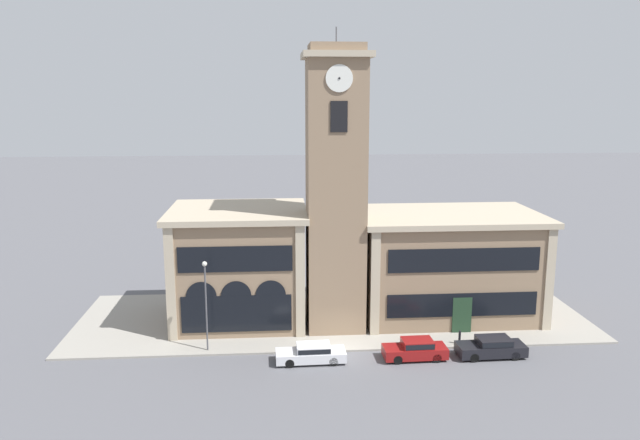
# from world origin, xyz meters

# --- Properties ---
(ground_plane) EXTENTS (300.00, 300.00, 0.00)m
(ground_plane) POSITION_xyz_m (0.00, 0.00, 0.00)
(ground_plane) COLOR #56565B
(sidewalk_kerb) EXTENTS (41.57, 13.99, 0.15)m
(sidewalk_kerb) POSITION_xyz_m (0.00, 7.00, 0.07)
(sidewalk_kerb) COLOR gray
(sidewalk_kerb) RESTS_ON ground_plane
(clock_tower) EXTENTS (5.08, 5.08, 23.11)m
(clock_tower) POSITION_xyz_m (0.00, 5.03, 11.00)
(clock_tower) COLOR #897056
(clock_tower) RESTS_ON ground_plane
(town_hall_left_wing) EXTENTS (11.00, 9.85, 9.28)m
(town_hall_left_wing) POSITION_xyz_m (-7.64, 7.38, 4.67)
(town_hall_left_wing) COLOR #897056
(town_hall_left_wing) RESTS_ON ground_plane
(town_hall_right_wing) EXTENTS (14.99, 9.85, 8.71)m
(town_hall_right_wing) POSITION_xyz_m (9.64, 7.39, 4.38)
(town_hall_right_wing) COLOR #897056
(town_hall_right_wing) RESTS_ON ground_plane
(parked_car_near) EXTENTS (4.89, 1.89, 1.28)m
(parked_car_near) POSITION_xyz_m (-2.27, -1.50, 0.67)
(parked_car_near) COLOR silver
(parked_car_near) RESTS_ON ground_plane
(parked_car_mid) EXTENTS (4.49, 1.86, 1.42)m
(parked_car_mid) POSITION_xyz_m (5.06, -1.50, 0.74)
(parked_car_mid) COLOR maroon
(parked_car_mid) RESTS_ON ground_plane
(parked_car_far) EXTENTS (4.83, 1.98, 1.40)m
(parked_car_far) POSITION_xyz_m (10.53, -1.50, 0.73)
(parked_car_far) COLOR black
(parked_car_far) RESTS_ON ground_plane
(street_lamp) EXTENTS (0.36, 0.36, 6.62)m
(street_lamp) POSITION_xyz_m (-9.65, 0.78, 4.41)
(street_lamp) COLOR #4C4C51
(street_lamp) RESTS_ON sidewalk_kerb
(bollard) EXTENTS (0.18, 0.18, 1.06)m
(bollard) POSITION_xyz_m (8.82, 0.53, 0.67)
(bollard) COLOR black
(bollard) RESTS_ON sidewalk_kerb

